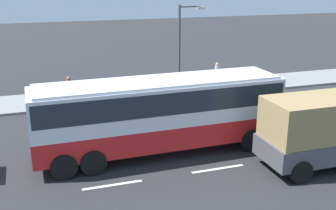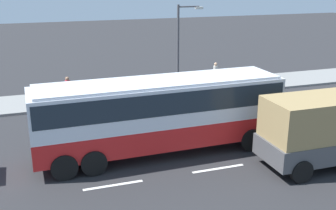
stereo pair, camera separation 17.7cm
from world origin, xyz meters
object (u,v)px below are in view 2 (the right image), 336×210
coach_bus (160,109)px  car_yellow_taxi (333,116)px  pedestrian_at_crossing (215,72)px  street_lamp (181,43)px  pedestrian_near_curb (68,88)px

coach_bus → car_yellow_taxi: (9.67, -0.11, -1.38)m
pedestrian_at_crossing → car_yellow_taxi: bearing=-20.4°
pedestrian_at_crossing → street_lamp: (-3.18, -1.22, 2.49)m
coach_bus → pedestrian_at_crossing: size_ratio=6.47×
street_lamp → car_yellow_taxi: bearing=-57.4°
coach_bus → pedestrian_near_curb: size_ratio=6.52×
coach_bus → pedestrian_near_curb: coach_bus is taller
pedestrian_near_curb → coach_bus: bearing=125.5°
pedestrian_near_curb → street_lamp: (7.50, -0.26, 2.50)m
car_yellow_taxi → pedestrian_near_curb: (-12.99, 8.86, 0.38)m
coach_bus → pedestrian_at_crossing: bearing=51.9°
coach_bus → street_lamp: bearing=62.9°
car_yellow_taxi → pedestrian_near_curb: 15.73m
pedestrian_near_curb → pedestrian_at_crossing: size_ratio=0.99×
car_yellow_taxi → coach_bus: bearing=178.2°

